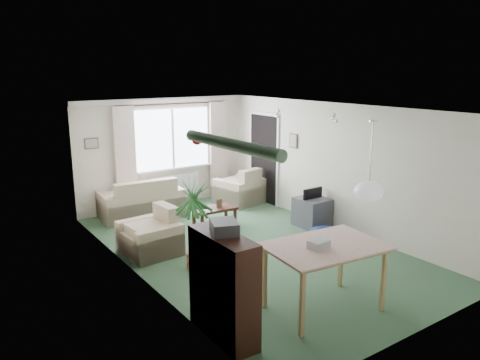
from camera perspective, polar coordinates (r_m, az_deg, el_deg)
ground at (r=8.13m, az=1.22°, el=-8.32°), size 6.50×6.50×0.00m
window at (r=10.53m, az=-8.25°, el=5.03°), size 1.80×0.03×1.30m
curtain_rod at (r=10.38m, az=-8.19°, el=9.19°), size 2.60×0.03×0.03m
curtain_left at (r=10.02m, az=-13.84°, el=3.02°), size 0.45×0.08×2.00m
curtain_right at (r=11.04m, az=-2.63°, el=4.32°), size 0.45×0.08×2.00m
radiator at (r=10.71m, az=-7.96°, el=-0.83°), size 1.20×0.10×0.55m
doorway at (r=10.69m, az=2.94°, el=2.55°), size 0.03×0.95×2.00m
pendant_lamp at (r=6.19m, az=15.42°, el=-1.35°), size 0.36×0.36×0.36m
tinsel_garland at (r=4.62m, az=-1.18°, el=4.38°), size 1.60×1.60×0.12m
bauble_cluster_a at (r=9.09m, az=4.63°, el=8.39°), size 0.20×0.20×0.20m
bauble_cluster_b at (r=8.42m, az=11.46°, el=7.77°), size 0.20×0.20×0.20m
wall_picture_back at (r=9.87m, az=-17.66°, el=4.27°), size 0.28×0.03×0.22m
wall_picture_right at (r=9.83m, az=6.52°, el=4.79°), size 0.03×0.24×0.30m
sofa at (r=9.92m, az=-11.97°, el=-2.07°), size 1.70×0.98×0.83m
armchair_corner at (r=10.70m, az=-0.07°, el=-0.63°), size 1.08×1.04×0.83m
armchair_left at (r=7.92m, az=-10.97°, el=-6.13°), size 0.89×0.93×0.79m
coffee_table at (r=9.20m, az=-3.13°, el=-4.47°), size 0.85×0.50×0.37m
photo_frame at (r=9.16m, az=-2.55°, el=-2.81°), size 0.12×0.03×0.16m
bookshelf at (r=5.40m, az=-2.05°, el=-12.86°), size 0.35×1.02×1.24m
hifi_box at (r=5.18m, az=-1.94°, el=-5.76°), size 0.39×0.43×0.14m
houseplant at (r=7.15m, az=-5.56°, el=-5.54°), size 0.74×0.74×1.38m
dining_table at (r=6.15m, az=10.17°, el=-11.66°), size 1.44×1.04×0.85m
gift_box at (r=5.85m, az=9.58°, el=-7.81°), size 0.27×0.21×0.12m
tv_cube at (r=9.27m, az=8.77°, el=-3.89°), size 0.56×0.62×0.56m
pet_bed at (r=8.71m, az=10.64°, el=-6.57°), size 0.75×0.75×0.13m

